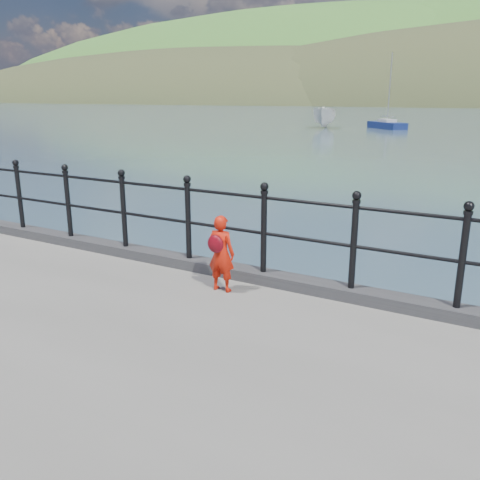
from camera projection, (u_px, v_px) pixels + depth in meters
The scene contains 6 objects.
ground at pixel (231, 335), 7.48m from camera, with size 600.00×600.00×0.00m, color #2D4251.
kerb at pixel (225, 269), 7.06m from camera, with size 60.00×0.30×0.15m, color #28282B.
railing at pixel (224, 217), 6.86m from camera, with size 18.11×0.11×1.20m.
child at pixel (221, 253), 6.36m from camera, with size 0.37×0.31×0.99m.
launch_white at pixel (325, 117), 54.16m from camera, with size 2.23×5.94×2.29m, color silver.
sailboat_port at pixel (387, 125), 53.81m from camera, with size 4.98×4.99×7.84m.
Camera 1 is at (3.48, -5.85, 3.40)m, focal length 38.00 mm.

